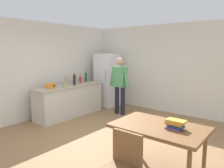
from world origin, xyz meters
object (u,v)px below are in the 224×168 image
object	(u,v)px
dining_table	(159,130)
utensil_jar	(65,85)
chair	(122,164)
bottle_vinegar_tall	(75,79)
book_stack	(175,124)
bottle_sauce_red	(80,80)
refrigerator	(107,80)
person	(120,82)
cooking_pot	(50,86)
bottle_wine_dark	(74,80)
bottle_wine_green	(86,77)

from	to	relation	value
dining_table	utensil_jar	world-z (taller)	utensil_jar
chair	bottle_vinegar_tall	xyz separation A→B (m)	(-3.57, 2.44, 0.50)
utensil_jar	book_stack	distance (m)	3.55
bottle_sauce_red	refrigerator	bearing A→B (deg)	77.43
refrigerator	person	world-z (taller)	refrigerator
chair	book_stack	xyz separation A→B (m)	(0.25, 0.99, 0.29)
person	utensil_jar	world-z (taller)	person
cooking_pot	bottle_vinegar_tall	xyz separation A→B (m)	(-0.06, 0.94, 0.08)
bottle_wine_dark	bottle_sauce_red	size ratio (longest dim) A/B	1.42
dining_table	bottle_wine_dark	world-z (taller)	bottle_wine_dark
refrigerator	book_stack	size ratio (longest dim) A/B	6.38
dining_table	book_stack	distance (m)	0.29
person	book_stack	size ratio (longest dim) A/B	6.02
person	bottle_wine_green	bearing A→B (deg)	-170.62
person	bottle_sauce_red	size ratio (longest dim) A/B	7.08
bottle_wine_dark	bottle_wine_green	distance (m)	0.71
chair	bottle_sauce_red	bearing A→B (deg)	154.98
bottle_wine_green	bottle_wine_dark	bearing A→B (deg)	-72.77
refrigerator	bottle_wine_green	size ratio (longest dim) A/B	5.29
bottle_wine_dark	utensil_jar	bearing A→B (deg)	-72.51
refrigerator	chair	world-z (taller)	refrigerator
person	bottle_vinegar_tall	size ratio (longest dim) A/B	5.31
refrigerator	dining_table	distance (m)	4.27
dining_table	bottle_sauce_red	world-z (taller)	bottle_sauce_red
person	bottle_wine_green	world-z (taller)	person
bottle_wine_green	utensil_jar	bearing A→B (deg)	-72.66
dining_table	refrigerator	bearing A→B (deg)	140.71
bottle_wine_dark	book_stack	world-z (taller)	bottle_wine_dark
utensil_jar	bottle_wine_green	bearing A→B (deg)	107.34
cooking_pot	bottle_sauce_red	xyz separation A→B (m)	(-0.03, 1.13, 0.04)
person	chair	bearing A→B (deg)	-52.97
utensil_jar	bottle_vinegar_tall	xyz separation A→B (m)	(-0.35, 0.67, 0.06)
person	bottle_wine_green	distance (m)	1.24
chair	person	bearing A→B (deg)	138.65
refrigerator	dining_table	world-z (taller)	refrigerator
bottle_vinegar_tall	refrigerator	bearing A→B (deg)	77.81
bottle_wine_dark	bottle_sauce_red	bearing A→B (deg)	113.17
dining_table	bottle_wine_dark	bearing A→B (deg)	159.36
bottle_vinegar_tall	book_stack	size ratio (longest dim) A/B	1.13
cooking_pot	bottle_wine_dark	distance (m)	0.76
cooking_pot	bottle_sauce_red	size ratio (longest dim) A/B	1.67
dining_table	utensil_jar	xyz separation A→B (m)	(-3.22, 0.80, 0.31)
person	bottle_wine_dark	distance (m)	1.34
person	dining_table	bearing A→B (deg)	-42.41
cooking_pot	book_stack	distance (m)	3.79
bottle_sauce_red	dining_table	bearing A→B (deg)	-25.14
chair	utensil_jar	bearing A→B (deg)	162.84
dining_table	bottle_vinegar_tall	bearing A→B (deg)	157.58
bottle_wine_green	book_stack	distance (m)	4.28
book_stack	bottle_vinegar_tall	bearing A→B (deg)	159.18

